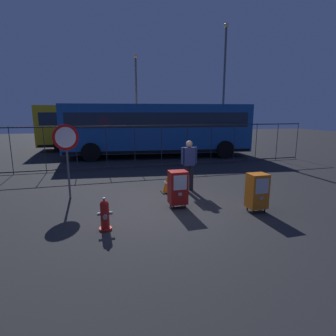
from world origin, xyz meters
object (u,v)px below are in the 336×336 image
(stop_sign, at_px, (66,146))
(bus_far, at_px, (118,125))
(street_light_near_left, at_px, (224,80))
(street_light_near_right, at_px, (136,94))
(pedestrian, at_px, (189,163))
(traffic_cone, at_px, (167,185))
(bus_near, at_px, (158,127))
(fire_hydrant, at_px, (105,215))
(newspaper_box_secondary, at_px, (257,191))
(newspaper_box_primary, at_px, (178,187))

(stop_sign, distance_m, bus_far, 11.49)
(street_light_near_left, height_order, street_light_near_right, street_light_near_left)
(pedestrian, height_order, street_light_near_left, street_light_near_left)
(stop_sign, distance_m, pedestrian, 3.81)
(traffic_cone, height_order, street_light_near_right, street_light_near_right)
(street_light_near_right, bearing_deg, bus_near, -86.86)
(fire_hydrant, xyz_separation_m, newspaper_box_secondary, (3.87, 0.09, 0.22))
(newspaper_box_primary, xyz_separation_m, bus_far, (-0.35, 12.84, 1.14))
(newspaper_box_primary, xyz_separation_m, newspaper_box_secondary, (1.88, -0.87, 0.00))
(newspaper_box_primary, height_order, newspaper_box_secondary, same)
(fire_hydrant, relative_size, stop_sign, 0.33)
(stop_sign, relative_size, street_light_near_right, 0.33)
(fire_hydrant, bearing_deg, stop_sign, 109.45)
(newspaper_box_secondary, bearing_deg, traffic_cone, 127.93)
(traffic_cone, bearing_deg, bus_far, 92.19)
(newspaper_box_secondary, relative_size, traffic_cone, 1.92)
(pedestrian, bearing_deg, newspaper_box_secondary, -66.06)
(pedestrian, bearing_deg, fire_hydrant, -139.54)
(street_light_near_left, xyz_separation_m, street_light_near_right, (-5.12, 4.23, -0.68))
(newspaper_box_secondary, bearing_deg, bus_near, 92.09)
(bus_far, bearing_deg, pedestrian, -81.28)
(newspaper_box_primary, bearing_deg, bus_near, 79.98)
(newspaper_box_secondary, bearing_deg, newspaper_box_primary, 155.19)
(stop_sign, relative_size, pedestrian, 1.34)
(newspaper_box_primary, distance_m, pedestrian, 1.73)
(traffic_cone, bearing_deg, bus_near, 78.71)
(stop_sign, xyz_separation_m, bus_near, (4.44, 7.04, 0.11))
(bus_near, relative_size, street_light_near_left, 1.33)
(fire_hydrant, relative_size, newspaper_box_primary, 0.73)
(bus_near, distance_m, street_light_near_right, 6.02)
(pedestrian, relative_size, bus_near, 0.16)
(newspaper_box_primary, relative_size, traffic_cone, 1.92)
(fire_hydrant, distance_m, traffic_cone, 3.17)
(stop_sign, height_order, pedestrian, stop_sign)
(bus_near, bearing_deg, bus_far, 121.72)
(pedestrian, bearing_deg, stop_sign, 177.26)
(newspaper_box_secondary, relative_size, bus_far, 0.10)
(stop_sign, height_order, traffic_cone, stop_sign)
(fire_hydrant, xyz_separation_m, stop_sign, (-0.92, 2.60, 1.25))
(traffic_cone, distance_m, street_light_near_left, 11.50)
(fire_hydrant, distance_m, bus_near, 10.35)
(newspaper_box_secondary, relative_size, street_light_near_right, 0.15)
(pedestrian, bearing_deg, bus_far, 95.99)
(pedestrian, bearing_deg, bus_near, 84.56)
(pedestrian, bearing_deg, traffic_cone, -177.77)
(street_light_near_right, bearing_deg, street_light_near_left, -39.52)
(newspaper_box_secondary, height_order, traffic_cone, newspaper_box_secondary)
(traffic_cone, relative_size, street_light_near_right, 0.08)
(bus_near, height_order, street_light_near_left, street_light_near_left)
(street_light_near_right, bearing_deg, stop_sign, -108.14)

